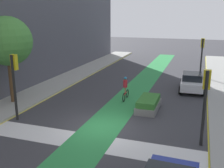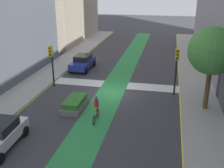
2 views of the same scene
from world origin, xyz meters
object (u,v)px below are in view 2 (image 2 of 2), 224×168
car_blue_right_near (83,62)px  traffic_signal_near_right (51,58)px  street_tree_near (212,51)px  median_planter (75,104)px  cyclist_in_lane (96,108)px  traffic_signal_near_left (177,63)px

car_blue_right_near → traffic_signal_near_right: bearing=79.8°
street_tree_near → median_planter: street_tree_near is taller
cyclist_in_lane → median_planter: bearing=-36.1°
traffic_signal_near_left → cyclist_in_lane: size_ratio=2.22×
traffic_signal_near_left → street_tree_near: (-2.32, 2.44, 1.70)m
car_blue_right_near → street_tree_near: size_ratio=0.68×
traffic_signal_near_right → street_tree_near: bearing=170.5°
traffic_signal_near_right → car_blue_right_near: (-1.04, -5.78, -1.93)m
cyclist_in_lane → car_blue_right_near: bearing=-68.0°
traffic_signal_near_left → median_planter: 9.02m
car_blue_right_near → street_tree_near: bearing=147.0°
traffic_signal_near_right → car_blue_right_near: traffic_signal_near_right is taller
cyclist_in_lane → traffic_signal_near_right: bearing=-45.0°
car_blue_right_near → cyclist_in_lane: 12.35m
traffic_signal_near_right → car_blue_right_near: 6.18m
car_blue_right_near → street_tree_near: street_tree_near is taller
traffic_signal_near_left → car_blue_right_near: (10.02, -5.57, -2.09)m
traffic_signal_near_left → cyclist_in_lane: (5.39, 5.88, -1.93)m
cyclist_in_lane → median_planter: cyclist_in_lane is taller
traffic_signal_near_right → median_planter: traffic_signal_near_right is taller
median_planter → traffic_signal_near_left: bearing=-150.0°
car_blue_right_near → median_planter: size_ratio=1.48×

